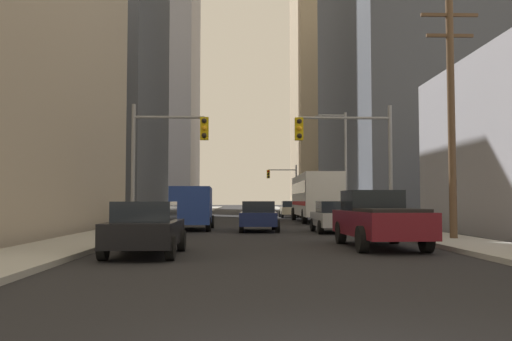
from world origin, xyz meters
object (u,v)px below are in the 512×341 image
city_bus (315,195)px  sedan_black (146,228)px  cargo_van_blue (192,206)px  sedan_beige (290,209)px  sedan_navy (259,216)px  traffic_signal_near_right (348,146)px  traffic_signal_near_left (166,147)px  traffic_signal_far_right (283,181)px  pickup_truck_maroon (378,219)px  sedan_silver (334,217)px

city_bus → sedan_black: city_bus is taller
cargo_van_blue → city_bus: bearing=52.5°
cargo_van_blue → sedan_beige: 22.38m
sedan_navy → traffic_signal_near_right: size_ratio=0.71×
traffic_signal_near_left → traffic_signal_far_right: size_ratio=1.00×
cargo_van_blue → traffic_signal_far_right: 39.54m
sedan_black → traffic_signal_near_left: bearing=94.6°
sedan_black → pickup_truck_maroon: bearing=19.0°
pickup_truck_maroon → traffic_signal_near_right: bearing=86.3°
sedan_silver → traffic_signal_far_right: 41.54m
sedan_black → sedan_beige: 35.68m
cargo_van_blue → traffic_signal_near_right: traffic_signal_near_right is taller
city_bus → traffic_signal_near_right: (-0.44, -14.58, 2.15)m
city_bus → cargo_van_blue: city_bus is taller
sedan_silver → sedan_beige: (0.07, 23.94, 0.00)m
city_bus → traffic_signal_near_left: bearing=-121.4°
pickup_truck_maroon → sedan_silver: (0.01, 8.50, -0.16)m
sedan_navy → traffic_signal_near_left: (-4.36, -2.53, 3.26)m
sedan_black → sedan_silver: (7.24, 10.98, 0.00)m
traffic_signal_near_left → traffic_signal_near_right: (8.46, 0.00, 0.05)m
sedan_black → sedan_silver: same height
sedan_black → traffic_signal_near_right: size_ratio=0.70×
sedan_silver → traffic_signal_near_right: traffic_signal_near_right is taller
pickup_truck_maroon → sedan_silver: bearing=89.9°
sedan_beige → traffic_signal_near_left: (-8.08, -25.30, 3.26)m
sedan_navy → sedan_beige: bearing=80.7°
pickup_truck_maroon → sedan_beige: (0.09, 32.44, -0.16)m
pickup_truck_maroon → sedan_black: (-7.23, -2.48, -0.16)m
sedan_beige → traffic_signal_near_right: bearing=-89.1°
traffic_signal_far_right → sedan_navy: bearing=-96.3°
cargo_van_blue → sedan_navy: size_ratio=1.23×
traffic_signal_far_right → sedan_black: bearing=-98.7°
pickup_truck_maroon → sedan_navy: bearing=110.6°
sedan_black → sedan_beige: size_ratio=1.00×
sedan_silver → traffic_signal_far_right: traffic_signal_far_right is taller
city_bus → traffic_signal_near_left: size_ratio=1.92×
traffic_signal_near_right → traffic_signal_far_right: size_ratio=1.00×
sedan_black → sedan_navy: 12.67m
traffic_signal_near_left → sedan_beige: bearing=72.3°
sedan_black → sedan_navy: same height
cargo_van_blue → sedan_black: size_ratio=1.25×
pickup_truck_maroon → traffic_signal_far_right: (0.83, 49.90, 3.11)m
traffic_signal_near_left → traffic_signal_far_right: bearing=78.3°
traffic_signal_near_right → sedan_navy: bearing=148.3°
city_bus → traffic_signal_near_left: 17.21m
pickup_truck_maroon → sedan_black: 7.64m
traffic_signal_far_right → city_bus: bearing=-89.8°
sedan_black → traffic_signal_near_left: (-0.77, 9.62, 3.26)m
sedan_navy → sedan_silver: bearing=-17.7°
sedan_beige → traffic_signal_near_left: bearing=-107.7°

